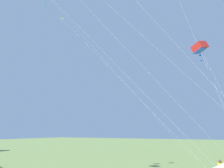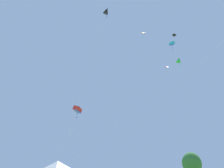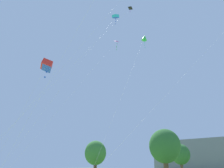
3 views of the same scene
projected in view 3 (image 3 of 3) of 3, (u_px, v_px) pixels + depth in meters
distant_building at (211, 156)px, 72.53m from camera, size 31.89×11.30×9.24m
tree_far_left at (95, 153)px, 49.32m from camera, size 4.48×4.03×6.76m
tree_near_right at (181, 155)px, 60.85m from camera, size 4.63×4.16×6.98m
tree_far_centre at (165, 146)px, 39.52m from camera, size 5.10×4.59×7.70m
kite_black_delta_0 at (128, 11)px, 38.17m from camera, size 2.81×22.31×25.77m
kite_cyan_box_2 at (115, 17)px, 43.42m from camera, size 7.60×21.69×27.31m
kite_pink_delta_3 at (116, 43)px, 36.80m from camera, size 3.59×17.64×20.08m
kite_green_diamond_4 at (144, 38)px, 33.36m from camera, size 5.60×15.05×18.91m
kite_red_box_7 at (47, 66)px, 20.06m from camera, size 2.59×3.82×10.31m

